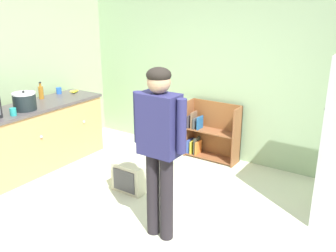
# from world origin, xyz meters

# --- Properties ---
(ground_plane) EXTENTS (12.00, 12.00, 0.00)m
(ground_plane) POSITION_xyz_m (0.00, 0.00, 0.00)
(ground_plane) COLOR beige
(ground_plane) RESTS_ON ground
(back_wall) EXTENTS (5.20, 0.06, 2.70)m
(back_wall) POSITION_xyz_m (0.00, 2.33, 1.35)
(back_wall) COLOR #97B689
(back_wall) RESTS_ON ground
(left_side_wall) EXTENTS (0.06, 2.99, 2.70)m
(left_side_wall) POSITION_xyz_m (-2.63, 0.80, 1.35)
(left_side_wall) COLOR #9AB485
(left_side_wall) RESTS_ON ground
(kitchen_counter) EXTENTS (0.65, 2.33, 0.90)m
(kitchen_counter) POSITION_xyz_m (-2.20, 0.36, 0.45)
(kitchen_counter) COLOR tan
(kitchen_counter) RESTS_ON ground
(bookshelf) EXTENTS (0.80, 0.28, 0.85)m
(bookshelf) POSITION_xyz_m (-0.33, 2.15, 0.37)
(bookshelf) COLOR brown
(bookshelf) RESTS_ON ground
(standing_person) EXTENTS (0.57, 0.22, 1.70)m
(standing_person) POSITION_xyz_m (0.18, 0.12, 1.03)
(standing_person) COLOR black
(standing_person) RESTS_ON ground
(pet_carrier) EXTENTS (0.42, 0.55, 0.36)m
(pet_carrier) POSITION_xyz_m (-0.66, 0.83, 0.18)
(pet_carrier) COLOR beige
(pet_carrier) RESTS_ON ground
(crock_pot) EXTENTS (0.30, 0.30, 0.26)m
(crock_pot) POSITION_xyz_m (-2.09, 0.32, 1.02)
(crock_pot) COLOR black
(crock_pot) RESTS_ON kitchen_counter
(banana_bunch) EXTENTS (0.12, 0.16, 0.04)m
(banana_bunch) POSITION_xyz_m (-2.26, 1.33, 0.93)
(banana_bunch) COLOR yellow
(banana_bunch) RESTS_ON kitchen_counter
(amber_bottle) EXTENTS (0.07, 0.07, 0.25)m
(amber_bottle) POSITION_xyz_m (-2.39, 0.82, 1.00)
(amber_bottle) COLOR #9E661E
(amber_bottle) RESTS_ON kitchen_counter
(blue_cup) EXTENTS (0.08, 0.08, 0.09)m
(blue_cup) POSITION_xyz_m (-2.43, 1.17, 0.95)
(blue_cup) COLOR blue
(blue_cup) RESTS_ON kitchen_counter
(teal_cup) EXTENTS (0.08, 0.08, 0.09)m
(teal_cup) POSITION_xyz_m (-2.00, 0.08, 0.95)
(teal_cup) COLOR teal
(teal_cup) RESTS_ON kitchen_counter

